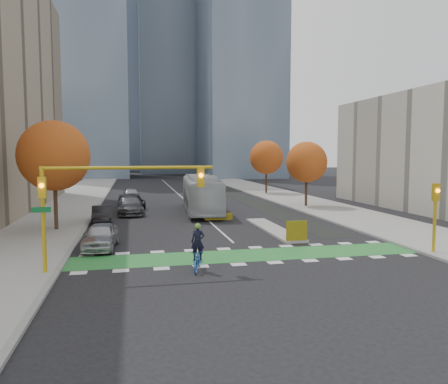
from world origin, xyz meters
name	(u,v)px	position (x,y,z in m)	size (l,w,h in m)	color
ground	(255,262)	(0.00, 0.00, 0.00)	(300.00, 300.00, 0.00)	black
sidewalk_west	(54,216)	(-13.50, 20.00, 0.07)	(7.00, 120.00, 0.15)	gray
sidewalk_east	(327,208)	(13.50, 20.00, 0.07)	(7.00, 120.00, 0.15)	gray
curb_west	(94,215)	(-10.00, 20.00, 0.07)	(0.30, 120.00, 0.16)	gray
curb_east	(295,209)	(10.00, 20.00, 0.07)	(0.30, 120.00, 0.16)	gray
bike_crossing	(248,255)	(0.00, 1.50, 0.01)	(20.00, 3.00, 0.01)	#287D32
centre_line	(178,194)	(0.00, 40.00, 0.01)	(0.15, 70.00, 0.01)	silver
bike_lane_paint	(247,200)	(7.50, 30.00, 0.01)	(2.50, 50.00, 0.01)	black
median_island	(273,229)	(4.00, 9.00, 0.08)	(1.60, 10.00, 0.16)	gray
hazard_board	(297,231)	(4.00, 4.20, 0.80)	(1.40, 0.12, 1.30)	yellow
tower_nw	(80,31)	(-18.00, 90.00, 35.00)	(22.00, 22.00, 70.00)	#47566B
tower_nc	(173,20)	(6.00, 110.00, 45.00)	(20.00, 20.00, 90.00)	#47566B
tower_ne	(239,55)	(20.00, 85.00, 30.00)	(18.00, 24.00, 60.00)	#47566B
tower_far	(137,57)	(-4.00, 140.00, 40.00)	(26.00, 26.00, 80.00)	#47566B
tree_west	(54,156)	(-12.00, 12.00, 5.62)	(5.20, 5.20, 8.22)	#332114
tree_east_near	(307,162)	(12.00, 22.00, 4.86)	(4.40, 4.40, 7.08)	#332114
tree_east_far	(266,157)	(12.50, 38.00, 5.24)	(4.80, 4.80, 7.65)	#332114
traffic_signal_west	(99,190)	(-7.93, -0.51, 4.03)	(8.53, 0.56, 5.20)	#BF9914
traffic_signal_east	(435,207)	(10.50, -0.51, 2.73)	(0.35, 0.43, 4.10)	#BF9914
cyclist	(198,255)	(-3.25, -1.14, 0.79)	(1.25, 2.17, 2.37)	#214C99
bus	(202,194)	(0.28, 20.18, 1.83)	(3.07, 13.14, 3.66)	#B8BDC0
parked_car_a	(101,236)	(-8.31, 5.00, 0.78)	(1.85, 4.59, 1.56)	#A6A6AB
parked_car_b	(102,215)	(-8.94, 15.15, 0.72)	(1.52, 4.37, 1.44)	black
parked_car_c	(130,205)	(-6.64, 20.15, 0.85)	(2.37, 5.84, 1.70)	#4A4A4F
parked_car_d	(132,201)	(-6.50, 25.15, 0.73)	(2.41, 5.23, 1.45)	black
parked_car_e	(131,194)	(-6.58, 32.00, 0.81)	(1.92, 4.76, 1.62)	gray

